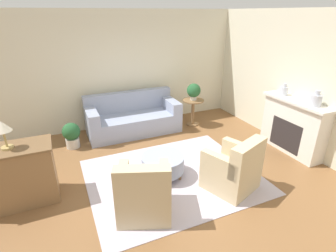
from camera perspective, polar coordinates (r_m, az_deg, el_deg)
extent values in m
plane|color=brown|center=(4.80, 1.02, -10.96)|extent=(16.00, 16.00, 0.00)
cube|color=beige|center=(6.74, -9.13, 11.97)|extent=(9.50, 0.12, 2.80)
cube|color=beige|center=(5.98, 27.86, 8.09)|extent=(0.12, 9.74, 2.80)
cube|color=#BCB2C1|center=(4.80, 1.02, -10.91)|extent=(2.94, 2.42, 0.01)
cube|color=#8E99B2|center=(6.44, -7.45, 0.55)|extent=(2.18, 0.94, 0.46)
cube|color=#8E99B2|center=(6.61, -8.59, 5.43)|extent=(2.18, 0.20, 0.48)
cube|color=#8E99B2|center=(6.11, -16.31, 2.14)|extent=(0.24, 0.90, 0.26)
cube|color=#8E99B2|center=(6.60, 0.55, 4.70)|extent=(0.24, 0.90, 0.26)
cube|color=olive|center=(6.14, -6.16, -2.61)|extent=(1.97, 0.05, 0.06)
cube|color=#C6B289|center=(3.97, -5.15, -15.75)|extent=(0.95, 0.95, 0.41)
cube|color=#C6B289|center=(3.48, -5.57, -12.64)|extent=(0.76, 0.45, 0.51)
cube|color=#C6B289|center=(3.77, -0.68, -11.42)|extent=(0.38, 0.70, 0.28)
cube|color=#C6B289|center=(3.80, -9.94, -11.52)|extent=(0.38, 0.70, 0.28)
cube|color=olive|center=(4.34, -4.92, -14.73)|extent=(0.64, 0.28, 0.06)
cube|color=#C6B289|center=(4.56, 13.38, -10.55)|extent=(0.95, 0.95, 0.41)
cube|color=#C6B289|center=(4.21, 16.99, -6.66)|extent=(0.76, 0.45, 0.51)
cube|color=#C6B289|center=(4.62, 15.61, -5.33)|extent=(0.38, 0.70, 0.28)
cube|color=#C6B289|center=(4.16, 11.32, -8.24)|extent=(0.38, 0.70, 0.28)
cube|color=olive|center=(4.80, 9.79, -10.79)|extent=(0.64, 0.28, 0.06)
cylinder|color=#8E99B2|center=(4.68, -1.11, -8.10)|extent=(0.76, 0.76, 0.27)
cylinder|color=olive|center=(4.54, -2.66, -12.19)|extent=(0.05, 0.05, 0.12)
cylinder|color=olive|center=(4.69, 2.60, -10.88)|extent=(0.05, 0.05, 0.12)
cylinder|color=olive|center=(4.90, -4.61, -9.32)|extent=(0.05, 0.05, 0.12)
cylinder|color=olive|center=(5.03, 0.30, -8.22)|extent=(0.05, 0.05, 0.12)
cylinder|color=olive|center=(6.69, 5.53, 5.57)|extent=(0.54, 0.54, 0.03)
cylinder|color=olive|center=(6.80, 5.42, 2.83)|extent=(0.08, 0.08, 0.65)
cylinder|color=olive|center=(6.92, 5.32, 0.41)|extent=(0.30, 0.30, 0.03)
cube|color=silver|center=(5.99, 25.60, 0.00)|extent=(0.36, 1.36, 1.13)
cube|color=#282323|center=(5.93, 24.22, -1.80)|extent=(0.02, 0.75, 0.62)
cube|color=silver|center=(5.80, 26.39, 4.84)|extent=(0.44, 1.46, 0.05)
cube|color=olive|center=(4.59, -30.28, -9.42)|extent=(1.11, 0.54, 0.94)
cube|color=brown|center=(4.38, -31.49, -4.35)|extent=(1.15, 0.58, 0.03)
cylinder|color=silver|center=(6.00, 23.94, 6.98)|extent=(0.15, 0.15, 0.18)
cylinder|color=silver|center=(5.98, 24.13, 8.10)|extent=(0.07, 0.07, 0.07)
cylinder|color=silver|center=(5.55, 29.49, 4.88)|extent=(0.21, 0.21, 0.21)
cylinder|color=silver|center=(5.51, 29.79, 6.32)|extent=(0.09, 0.09, 0.08)
cylinder|color=beige|center=(6.67, 5.55, 6.10)|extent=(0.16, 0.16, 0.10)
sphere|color=#23562D|center=(6.61, 5.61, 7.73)|extent=(0.35, 0.35, 0.35)
cylinder|color=beige|center=(6.08, -19.99, -3.43)|extent=(0.28, 0.28, 0.22)
sphere|color=#23562D|center=(5.97, -20.34, -1.11)|extent=(0.38, 0.38, 0.38)
cylinder|color=tan|center=(4.37, -31.57, -4.00)|extent=(0.17, 0.17, 0.03)
cylinder|color=tan|center=(4.32, -31.94, -2.40)|extent=(0.03, 0.03, 0.24)
cone|color=beige|center=(4.25, -32.50, -0.04)|extent=(0.24, 0.24, 0.15)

